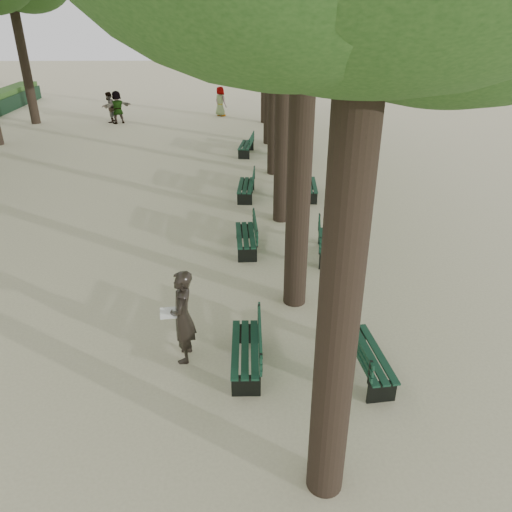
{
  "coord_description": "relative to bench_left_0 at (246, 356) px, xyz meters",
  "views": [
    {
      "loc": [
        0.42,
        -6.97,
        6.23
      ],
      "look_at": [
        0.6,
        3.0,
        1.2
      ],
      "focal_mm": 35.0,
      "sensor_mm": 36.0,
      "label": 1
    }
  ],
  "objects": [
    {
      "name": "bench_left_3",
      "position": [
        -0.0,
        15.28,
        0.0
      ],
      "size": [
        0.8,
        1.86,
        0.92
      ],
      "color": "black",
      "rests_on": "ground"
    },
    {
      "name": "bench_right_3",
      "position": [
        2.27,
        15.24,
        0.0
      ],
      "size": [
        0.79,
        1.86,
        0.92
      ],
      "color": "black",
      "rests_on": "ground"
    },
    {
      "name": "bench_right_2",
      "position": [
        2.27,
        9.53,
        0.0
      ],
      "size": [
        0.67,
        1.83,
        0.92
      ],
      "color": "black",
      "rests_on": "ground"
    },
    {
      "name": "bench_right_0",
      "position": [
        2.27,
        -0.2,
        0.0
      ],
      "size": [
        0.79,
        1.86,
        0.92
      ],
      "color": "black",
      "rests_on": "ground"
    },
    {
      "name": "pedestrian_d",
      "position": [
        -1.58,
        24.36,
        0.61
      ],
      "size": [
        0.85,
        0.87,
        1.76
      ],
      "primitive_type": "imported",
      "rotation": [
        0.0,
        0.0,
        2.33
      ],
      "color": "#262628",
      "rests_on": "ground"
    },
    {
      "name": "bench_left_0",
      "position": [
        0.0,
        0.0,
        0.0
      ],
      "size": [
        0.57,
        1.8,
        0.92
      ],
      "color": "black",
      "rests_on": "ground"
    },
    {
      "name": "pedestrian_e",
      "position": [
        -7.47,
        22.27,
        0.66
      ],
      "size": [
        1.67,
        1.21,
        1.86
      ],
      "primitive_type": "imported",
      "rotation": [
        0.0,
        0.0,
        3.68
      ],
      "color": "#262628",
      "rests_on": "ground"
    },
    {
      "name": "bench_left_1",
      "position": [
        -0.0,
        5.18,
        0.0
      ],
      "size": [
        0.65,
        1.82,
        0.92
      ],
      "color": "black",
      "rests_on": "ground"
    },
    {
      "name": "man_with_map",
      "position": [
        -1.19,
        0.32,
        0.69
      ],
      "size": [
        0.63,
        0.77,
        1.92
      ],
      "color": "black",
      "rests_on": "ground"
    },
    {
      "name": "pedestrian_a",
      "position": [
        -8.03,
        22.57,
        0.59
      ],
      "size": [
        0.58,
        0.91,
        1.73
      ],
      "primitive_type": "imported",
      "rotation": [
        0.0,
        0.0,
        4.41
      ],
      "color": "#262628",
      "rests_on": "ground"
    },
    {
      "name": "bench_left_2",
      "position": [
        -0.0,
        9.5,
        0.0
      ],
      "size": [
        0.68,
        1.83,
        0.92
      ],
      "color": "black",
      "rests_on": "ground"
    },
    {
      "name": "bench_right_1",
      "position": [
        2.27,
        4.7,
        0.0
      ],
      "size": [
        0.78,
        1.85,
        0.92
      ],
      "color": "black",
      "rests_on": "ground"
    },
    {
      "name": "pedestrian_b",
      "position": [
        6.48,
        25.9,
        0.58
      ],
      "size": [
        0.96,
        1.08,
        1.71
      ],
      "primitive_type": "imported",
      "rotation": [
        0.0,
        0.0,
        2.25
      ],
      "color": "#262628",
      "rests_on": "ground"
    },
    {
      "name": "ground",
      "position": [
        -0.37,
        -0.63,
        -0.27
      ],
      "size": [
        120.0,
        120.0,
        0.0
      ],
      "primitive_type": "plane",
      "color": "beige",
      "rests_on": "ground"
    }
  ]
}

